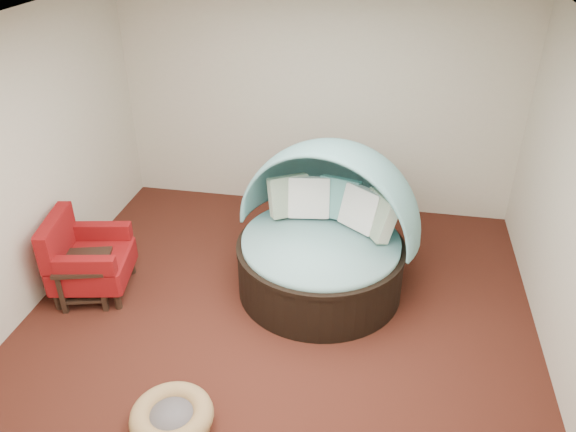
% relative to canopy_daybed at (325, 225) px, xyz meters
% --- Properties ---
extents(floor, '(5.00, 5.00, 0.00)m').
position_rel_canopy_daybed_xyz_m(floor, '(-0.36, -0.71, -0.74)').
color(floor, '#4A1D15').
rests_on(floor, ground).
extents(wall_back, '(5.00, 0.00, 5.00)m').
position_rel_canopy_daybed_xyz_m(wall_back, '(-0.36, 1.79, 0.66)').
color(wall_back, beige).
rests_on(wall_back, floor).
extents(wall_left, '(0.00, 5.00, 5.00)m').
position_rel_canopy_daybed_xyz_m(wall_left, '(-2.86, -0.71, 0.66)').
color(wall_left, beige).
rests_on(wall_left, floor).
extents(ceiling, '(5.00, 5.00, 0.00)m').
position_rel_canopy_daybed_xyz_m(ceiling, '(-0.36, -0.71, 2.06)').
color(ceiling, white).
rests_on(ceiling, wall_back).
extents(canopy_daybed, '(2.15, 2.11, 1.59)m').
position_rel_canopy_daybed_xyz_m(canopy_daybed, '(0.00, 0.00, 0.00)').
color(canopy_daybed, black).
rests_on(canopy_daybed, floor).
extents(pet_basket, '(0.77, 0.77, 0.23)m').
position_rel_canopy_daybed_xyz_m(pet_basket, '(-0.92, -2.11, -0.62)').
color(pet_basket, olive).
rests_on(pet_basket, floor).
extents(red_armchair, '(0.89, 0.89, 0.89)m').
position_rel_canopy_daybed_xyz_m(red_armchair, '(-2.41, -0.57, -0.33)').
color(red_armchair, black).
rests_on(red_armchair, floor).
extents(side_table, '(0.62, 0.62, 0.48)m').
position_rel_canopy_daybed_xyz_m(side_table, '(-2.36, -0.72, -0.43)').
color(side_table, black).
rests_on(side_table, floor).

